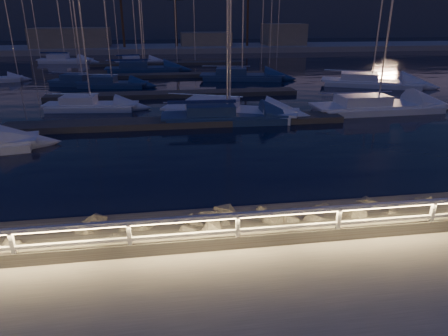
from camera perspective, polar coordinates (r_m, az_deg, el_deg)
The scene contains 19 objects.
ground at distance 11.58m, azimuth -3.04°, elevation -11.46°, with size 400.00×400.00×0.00m, color #A9A299.
harbor_water at distance 41.59m, azimuth -7.31°, elevation 10.94°, with size 400.00×440.00×0.60m.
guard_rail at distance 11.18m, azimuth -3.47°, elevation -8.13°, with size 44.11×0.12×1.06m.
riprap at distance 13.91m, azimuth 15.25°, elevation -7.22°, with size 39.75×2.49×1.15m.
floating_docks at distance 42.76m, azimuth -7.40°, elevation 11.98°, with size 22.00×36.00×0.40m.
far_shore at distance 84.00m, azimuth -8.31°, elevation 16.80°, with size 160.00×14.00×5.20m.
palm_center at distance 82.82m, azimuth -7.04°, elevation 22.69°, with size 3.00×3.00×9.70m.
distant_hills at distance 145.00m, azimuth -17.97°, elevation 19.53°, with size 230.00×37.50×18.00m.
sailboat_c at distance 27.15m, azimuth -0.05°, elevation 7.49°, with size 8.89×2.98×14.91m.
sailboat_d at distance 28.78m, azimuth 0.33°, elevation 8.29°, with size 9.86×6.18×16.22m.
sailboat_e at distance 44.25m, azimuth -19.72°, elevation 11.56°, with size 7.08×3.85×11.69m.
sailboat_f at distance 32.44m, azimuth -18.78°, elevation 8.55°, with size 7.13×2.84×11.83m.
sailboat_g at distance 45.69m, azimuth 2.27°, elevation 13.05°, with size 9.58×4.47×15.70m.
sailboat_h at distance 32.18m, azimuth 20.69°, elevation 8.33°, with size 10.11×3.42×16.88m.
sailboat_j at distance 42.46m, azimuth -15.93°, elevation 11.59°, with size 7.26×3.36×11.94m.
sailboat_k at distance 53.11m, azimuth -11.69°, elevation 13.78°, with size 9.53×3.11×16.02m.
sailboat_l at distance 43.99m, azimuth 19.98°, elevation 11.52°, with size 10.07×6.58×16.66m.
sailboat_m at distance 66.74m, azimuth -21.92°, elevation 14.15°, with size 8.12×3.43×13.49m.
sailboat_n at distance 63.36m, azimuth -12.47°, elevation 14.77°, with size 6.92×2.97×11.43m.
Camera 1 is at (-0.84, -9.74, 6.22)m, focal length 32.00 mm.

